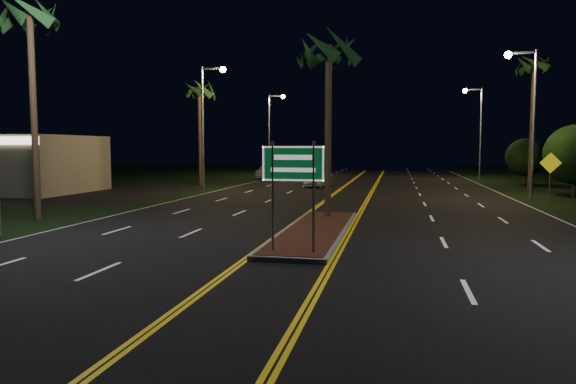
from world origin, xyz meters
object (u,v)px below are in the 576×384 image
(streetlight_left_near, at_px, (1,75))
(palm_left_near, at_px, (30,18))
(shrub_mid, at_px, (575,154))
(car_far, at_px, (270,171))
(warning_sign, at_px, (550,169))
(highway_sign, at_px, (293,174))
(palm_right_far, at_px, (534,67))
(median_island, at_px, (315,231))
(car_near, at_px, (318,178))
(streetlight_right_far, at_px, (477,122))
(streetlight_left_mid, at_px, (208,113))
(palm_left_far, at_px, (199,91))
(streetlight_right_mid, at_px, (528,106))
(palm_median, at_px, (329,51))
(shrub_far, at_px, (525,157))
(streetlight_left_far, at_px, (272,125))

(streetlight_left_near, height_order, palm_left_near, palm_left_near)
(shrub_mid, height_order, car_far, shrub_mid)
(shrub_mid, height_order, warning_sign, shrub_mid)
(shrub_mid, bearing_deg, highway_sign, -123.44)
(car_far, bearing_deg, palm_right_far, -15.20)
(median_island, bearing_deg, car_near, 98.41)
(streetlight_right_far, bearing_deg, streetlight_left_mid, -139.70)
(streetlight_left_near, height_order, palm_left_far, streetlight_left_near)
(streetlight_right_mid, distance_m, palm_median, 15.73)
(shrub_far, bearing_deg, streetlight_left_near, -127.34)
(median_island, xyz_separation_m, palm_left_near, (-12.50, 1.00, 8.60))
(shrub_mid, bearing_deg, car_near, 162.24)
(streetlight_left_mid, relative_size, streetlight_left_far, 1.00)
(palm_left_far, height_order, shrub_far, palm_left_far)
(streetlight_right_far, height_order, palm_left_near, palm_left_near)
(shrub_far, bearing_deg, streetlight_right_far, 117.98)
(shrub_mid, distance_m, warning_sign, 4.13)
(streetlight_left_near, bearing_deg, car_near, 74.10)
(median_island, distance_m, streetlight_left_mid, 20.80)
(streetlight_left_mid, relative_size, shrub_far, 2.27)
(palm_median, bearing_deg, streetlight_right_far, 71.38)
(streetlight_left_near, bearing_deg, palm_median, 31.49)
(streetlight_right_mid, bearing_deg, car_far, 141.09)
(streetlight_right_mid, xyz_separation_m, palm_left_near, (-23.11, -14.00, 3.02))
(streetlight_right_mid, height_order, palm_left_far, streetlight_right_mid)
(warning_sign, bearing_deg, palm_right_far, 81.88)
(streetlight_left_mid, bearing_deg, palm_left_far, 118.67)
(warning_sign, bearing_deg, palm_left_far, 162.08)
(streetlight_left_mid, xyz_separation_m, palm_right_far, (23.41, 6.00, 3.49))
(median_island, xyz_separation_m, warning_sign, (11.68, 13.68, 1.82))
(shrub_far, bearing_deg, median_island, -115.45)
(streetlight_left_far, height_order, palm_left_far, streetlight_left_far)
(median_island, bearing_deg, shrub_far, 64.55)
(shrub_mid, relative_size, warning_sign, 1.61)
(highway_sign, distance_m, car_far, 36.72)
(palm_median, height_order, car_near, palm_median)
(palm_median, bearing_deg, palm_right_far, 56.72)
(median_island, xyz_separation_m, streetlight_left_far, (-10.61, 37.00, 5.57))
(median_island, relative_size, streetlight_right_mid, 1.14)
(streetlight_left_mid, xyz_separation_m, streetlight_right_far, (21.23, 18.00, 0.00))
(palm_left_near, bearing_deg, highway_sign, -22.60)
(median_island, bearing_deg, warning_sign, 49.51)
(streetlight_right_mid, xyz_separation_m, palm_median, (-10.61, -11.50, 1.62))
(highway_sign, distance_m, palm_left_far, 28.77)
(streetlight_right_mid, distance_m, palm_left_near, 27.19)
(streetlight_left_far, distance_m, streetlight_right_mid, 30.57)
(shrub_far, height_order, car_far, shrub_far)
(shrub_mid, xyz_separation_m, warning_sign, (-2.32, -3.32, -0.82))
(palm_left_near, distance_m, palm_right_far, 33.53)
(highway_sign, distance_m, streetlight_left_near, 11.17)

